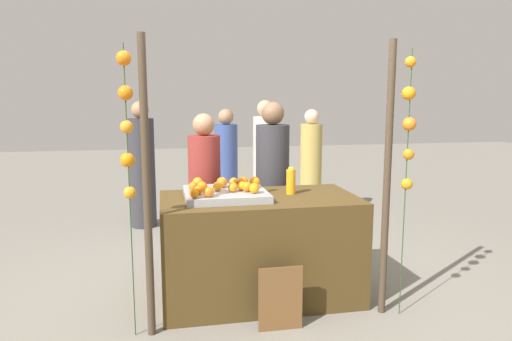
# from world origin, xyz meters

# --- Properties ---
(ground_plane) EXTENTS (24.00, 24.00, 0.00)m
(ground_plane) POSITION_xyz_m (0.00, 0.00, 0.00)
(ground_plane) COLOR gray
(stall_counter) EXTENTS (1.63, 0.88, 0.87)m
(stall_counter) POSITION_xyz_m (0.00, 0.00, 0.44)
(stall_counter) COLOR #4C3819
(stall_counter) RESTS_ON ground_plane
(orange_tray) EXTENTS (0.67, 0.63, 0.06)m
(orange_tray) POSITION_xyz_m (-0.28, 0.03, 0.90)
(orange_tray) COLOR #9EA0A5
(orange_tray) RESTS_ON stall_counter
(orange_0) EXTENTS (0.09, 0.09, 0.09)m
(orange_0) POSITION_xyz_m (-0.11, 0.15, 0.98)
(orange_0) COLOR orange
(orange_0) RESTS_ON orange_tray
(orange_1) EXTENTS (0.08, 0.08, 0.08)m
(orange_1) POSITION_xyz_m (-0.12, -0.06, 0.97)
(orange_1) COLOR orange
(orange_1) RESTS_ON orange_tray
(orange_2) EXTENTS (0.08, 0.08, 0.08)m
(orange_2) POSITION_xyz_m (-0.15, 0.01, 0.97)
(orange_2) COLOR orange
(orange_2) RESTS_ON orange_tray
(orange_3) EXTENTS (0.08, 0.08, 0.08)m
(orange_3) POSITION_xyz_m (-0.54, 0.06, 0.97)
(orange_3) COLOR orange
(orange_3) RESTS_ON orange_tray
(orange_4) EXTENTS (0.09, 0.09, 0.09)m
(orange_4) POSITION_xyz_m (-0.02, 0.12, 0.98)
(orange_4) COLOR orange
(orange_4) RESTS_ON orange_tray
(orange_5) EXTENTS (0.07, 0.07, 0.07)m
(orange_5) POSITION_xyz_m (-0.35, 0.03, 0.97)
(orange_5) COLOR orange
(orange_5) RESTS_ON orange_tray
(orange_6) EXTENTS (0.09, 0.09, 0.09)m
(orange_6) POSITION_xyz_m (-0.50, 0.20, 0.98)
(orange_6) COLOR orange
(orange_6) RESTS_ON orange_tray
(orange_7) EXTENTS (0.08, 0.08, 0.08)m
(orange_7) POSITION_xyz_m (-0.07, -0.13, 0.97)
(orange_7) COLOR orange
(orange_7) RESTS_ON orange_tray
(orange_8) EXTENTS (0.07, 0.07, 0.07)m
(orange_8) POSITION_xyz_m (-0.55, -0.21, 0.97)
(orange_8) COLOR orange
(orange_8) RESTS_ON orange_tray
(orange_9) EXTENTS (0.08, 0.08, 0.08)m
(orange_9) POSITION_xyz_m (-0.44, -0.20, 0.97)
(orange_9) COLOR orange
(orange_9) RESTS_ON orange_tray
(orange_10) EXTENTS (0.09, 0.09, 0.09)m
(orange_10) POSITION_xyz_m (-0.29, 0.16, 0.98)
(orange_10) COLOR orange
(orange_10) RESTS_ON orange_tray
(orange_11) EXTENTS (0.07, 0.07, 0.07)m
(orange_11) POSITION_xyz_m (-0.51, -0.08, 0.97)
(orange_11) COLOR orange
(orange_11) RESTS_ON orange_tray
(orange_12) EXTENTS (0.08, 0.08, 0.08)m
(orange_12) POSITION_xyz_m (-0.47, 0.02, 0.98)
(orange_12) COLOR orange
(orange_12) RESTS_ON orange_tray
(orange_13) EXTENTS (0.08, 0.08, 0.08)m
(orange_13) POSITION_xyz_m (-0.23, -0.05, 0.97)
(orange_13) COLOR orange
(orange_13) RESTS_ON orange_tray
(orange_14) EXTENTS (0.08, 0.08, 0.08)m
(orange_14) POSITION_xyz_m (-0.19, 0.18, 0.97)
(orange_14) COLOR orange
(orange_14) RESTS_ON orange_tray
(juice_bottle) EXTENTS (0.08, 0.08, 0.23)m
(juice_bottle) POSITION_xyz_m (0.29, 0.07, 0.98)
(juice_bottle) COLOR orange
(juice_bottle) RESTS_ON stall_counter
(chalkboard_sign) EXTENTS (0.33, 0.03, 0.50)m
(chalkboard_sign) POSITION_xyz_m (0.03, -0.60, 0.24)
(chalkboard_sign) COLOR brown
(chalkboard_sign) RESTS_ON ground_plane
(vendor_left) EXTENTS (0.31, 0.31, 1.54)m
(vendor_left) POSITION_xyz_m (-0.39, 0.71, 0.72)
(vendor_left) COLOR maroon
(vendor_left) RESTS_ON ground_plane
(vendor_right) EXTENTS (0.33, 0.33, 1.65)m
(vendor_right) POSITION_xyz_m (0.28, 0.74, 0.77)
(vendor_right) COLOR #333338
(vendor_right) RESTS_ON ground_plane
(crowd_person_0) EXTENTS (0.31, 0.31, 1.54)m
(crowd_person_0) POSITION_xyz_m (0.06, 2.52, 0.72)
(crowd_person_0) COLOR #384C8C
(crowd_person_0) RESTS_ON ground_plane
(crowd_person_1) EXTENTS (0.31, 0.31, 1.53)m
(crowd_person_1) POSITION_xyz_m (1.28, 2.57, 0.71)
(crowd_person_1) COLOR tan
(crowd_person_1) RESTS_ON ground_plane
(crowd_person_2) EXTENTS (0.33, 0.33, 1.66)m
(crowd_person_2) POSITION_xyz_m (0.61, 2.55, 0.77)
(crowd_person_2) COLOR beige
(crowd_person_2) RESTS_ON ground_plane
(crowd_person_3) EXTENTS (0.33, 0.33, 1.65)m
(crowd_person_3) POSITION_xyz_m (-1.05, 2.47, 0.77)
(crowd_person_3) COLOR #333338
(crowd_person_3) RESTS_ON ground_plane
(canopy_post_left) EXTENTS (0.06, 0.06, 2.12)m
(canopy_post_left) POSITION_xyz_m (-0.90, -0.48, 1.06)
(canopy_post_left) COLOR #473828
(canopy_post_left) RESTS_ON ground_plane
(canopy_post_right) EXTENTS (0.06, 0.06, 2.12)m
(canopy_post_right) POSITION_xyz_m (0.90, -0.48, 1.06)
(canopy_post_right) COLOR #473828
(canopy_post_right) RESTS_ON ground_plane
(garland_strand_left) EXTENTS (0.11, 0.11, 2.05)m
(garland_strand_left) POSITION_xyz_m (-1.01, -0.47, 1.52)
(garland_strand_left) COLOR #2D4C23
(garland_strand_left) RESTS_ON ground_plane
(garland_strand_right) EXTENTS (0.11, 0.11, 2.05)m
(garland_strand_right) POSITION_xyz_m (1.02, -0.54, 1.50)
(garland_strand_right) COLOR #2D4C23
(garland_strand_right) RESTS_ON ground_plane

